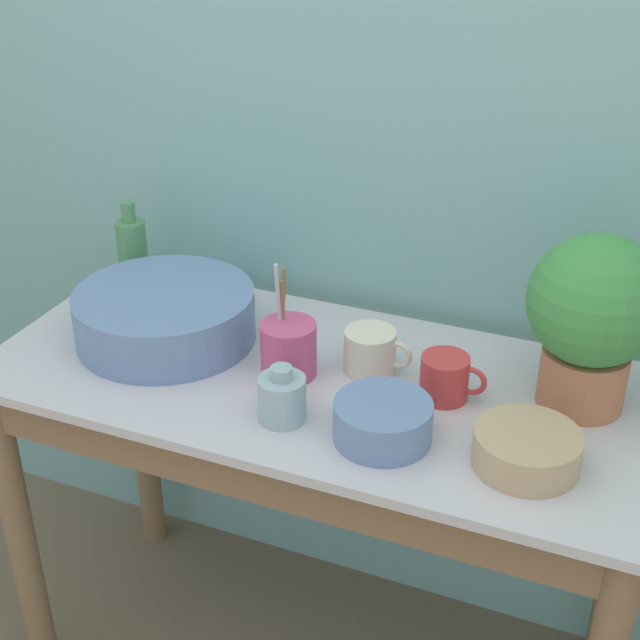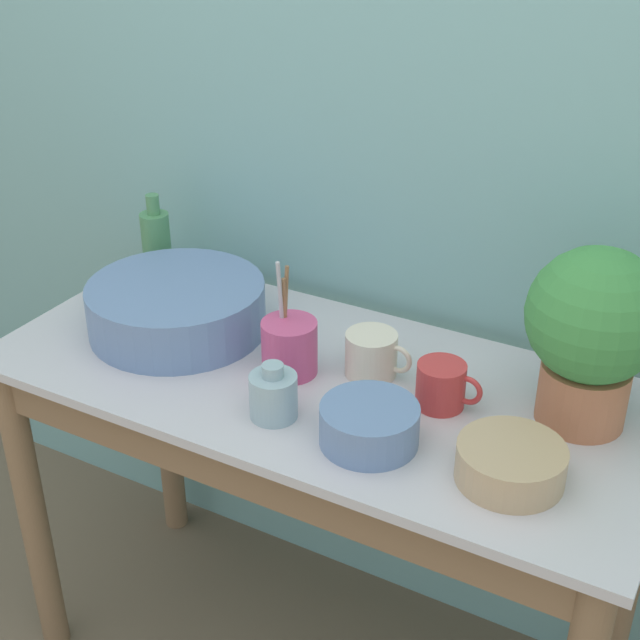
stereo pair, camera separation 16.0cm
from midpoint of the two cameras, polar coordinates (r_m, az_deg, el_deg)
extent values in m
cube|color=#7AB2B2|center=(1.78, 1.62, 13.33)|extent=(6.00, 0.05, 2.40)
cylinder|color=#846647|center=(2.04, -20.83, -12.94)|extent=(0.06, 0.06, 0.76)
cylinder|color=#846647|center=(2.31, -13.31, -6.20)|extent=(0.06, 0.06, 0.76)
cylinder|color=#846647|center=(1.98, 16.49, -13.50)|extent=(0.06, 0.06, 0.76)
cube|color=#846647|center=(1.54, -6.41, -10.21)|extent=(1.16, 0.02, 0.10)
cube|color=silver|center=(1.67, -2.75, -4.00)|extent=(1.26, 0.57, 0.02)
cylinder|color=#B7704C|center=(1.60, 13.73, -3.65)|extent=(0.15, 0.15, 0.11)
sphere|color=#3D8C42|center=(1.53, 14.38, 1.14)|extent=(0.23, 0.23, 0.23)
cylinder|color=#6684B2|center=(1.80, -12.41, 0.20)|extent=(0.36, 0.36, 0.10)
cylinder|color=#4C8C59|center=(2.01, -14.14, 4.01)|extent=(0.06, 0.06, 0.16)
cylinder|color=#4C8C59|center=(1.98, -14.48, 6.66)|extent=(0.03, 0.03, 0.04)
cylinder|color=#93B2BC|center=(1.53, -5.46, -5.14)|extent=(0.08, 0.08, 0.08)
cylinder|color=#93B2BC|center=(1.50, -5.55, -3.50)|extent=(0.04, 0.04, 0.02)
cylinder|color=beige|center=(1.66, 0.45, -2.08)|extent=(0.10, 0.10, 0.08)
torus|color=beige|center=(1.64, 2.20, -2.32)|extent=(0.06, 0.01, 0.06)
cylinder|color=#C63838|center=(1.59, 5.11, -3.77)|extent=(0.09, 0.09, 0.08)
torus|color=#C63838|center=(1.57, 6.81, -4.00)|extent=(0.06, 0.01, 0.06)
cylinder|color=tan|center=(1.45, 10.01, -8.27)|extent=(0.17, 0.17, 0.06)
cylinder|color=#6684B2|center=(1.48, 0.94, -6.59)|extent=(0.17, 0.17, 0.07)
cylinder|color=#CC4C7F|center=(1.65, -4.82, -1.95)|extent=(0.10, 0.10, 0.10)
cylinder|color=olive|center=(1.65, -5.21, -0.40)|extent=(0.01, 0.01, 0.18)
cylinder|color=#B7B7BC|center=(1.64, -5.41, 0.13)|extent=(0.01, 0.03, 0.22)
cylinder|color=olive|center=(1.64, -5.21, -0.08)|extent=(0.01, 0.03, 0.20)
camera|label=1|loc=(0.08, -92.86, -1.56)|focal=50.00mm
camera|label=2|loc=(0.08, 87.14, 1.56)|focal=50.00mm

